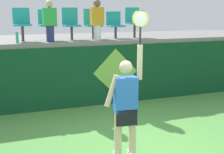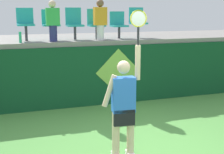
% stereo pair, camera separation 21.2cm
% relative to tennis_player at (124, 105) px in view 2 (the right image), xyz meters
% --- Properties ---
extents(court_back_wall, '(12.99, 0.20, 1.60)m').
position_rel_tennis_player_xyz_m(court_back_wall, '(0.34, 3.24, -0.15)').
color(court_back_wall, '#0F4223').
rests_on(court_back_wall, ground_plane).
extents(spectator_platform, '(12.99, 3.09, 0.12)m').
position_rel_tennis_player_xyz_m(spectator_platform, '(0.34, 4.73, 0.71)').
color(spectator_platform, gray).
rests_on(spectator_platform, court_back_wall).
extents(tennis_player, '(0.75, 0.31, 2.53)m').
position_rel_tennis_player_xyz_m(tennis_player, '(0.00, 0.00, 0.00)').
color(tennis_player, white).
rests_on(tennis_player, ground_plane).
extents(water_bottle, '(0.07, 0.07, 0.27)m').
position_rel_tennis_player_xyz_m(water_bottle, '(-1.45, 3.42, 0.90)').
color(water_bottle, '#26B272').
rests_on(water_bottle, spectator_platform).
extents(stadium_chair_0, '(0.44, 0.42, 0.86)m').
position_rel_tennis_player_xyz_m(stadium_chair_0, '(-1.27, 3.95, 1.26)').
color(stadium_chair_0, '#38383D').
rests_on(stadium_chair_0, spectator_platform).
extents(stadium_chair_1, '(0.44, 0.42, 0.82)m').
position_rel_tennis_player_xyz_m(stadium_chair_1, '(-0.61, 3.95, 1.23)').
color(stadium_chair_1, '#38383D').
rests_on(stadium_chair_1, spectator_platform).
extents(stadium_chair_2, '(0.44, 0.42, 0.87)m').
position_rel_tennis_player_xyz_m(stadium_chair_2, '(0.03, 3.95, 1.24)').
color(stadium_chair_2, '#38383D').
rests_on(stadium_chair_2, spectator_platform).
extents(stadium_chair_3, '(0.44, 0.42, 0.84)m').
position_rel_tennis_player_xyz_m(stadium_chair_3, '(0.65, 3.95, 1.22)').
color(stadium_chair_3, '#38383D').
rests_on(stadium_chair_3, spectator_platform).
extents(stadium_chair_4, '(0.44, 0.42, 0.76)m').
position_rel_tennis_player_xyz_m(stadium_chair_4, '(1.33, 3.95, 1.19)').
color(stadium_chair_4, '#38383D').
rests_on(stadium_chair_4, spectator_platform).
extents(stadium_chair_5, '(0.44, 0.42, 0.88)m').
position_rel_tennis_player_xyz_m(stadium_chair_5, '(1.92, 3.95, 1.26)').
color(stadium_chair_5, '#38383D').
rests_on(stadium_chair_5, spectator_platform).
extents(spectator_0, '(0.34, 0.20, 1.08)m').
position_rel_tennis_player_xyz_m(spectator_0, '(0.65, 3.52, 1.33)').
color(spectator_0, white).
rests_on(spectator_0, spectator_platform).
extents(spectator_1, '(0.34, 0.20, 1.04)m').
position_rel_tennis_player_xyz_m(spectator_1, '(-0.61, 3.54, 1.31)').
color(spectator_1, navy).
rests_on(spectator_1, spectator_platform).
extents(wall_signage_mount, '(1.27, 0.01, 1.52)m').
position_rel_tennis_player_xyz_m(wall_signage_mount, '(1.04, 3.13, -0.95)').
color(wall_signage_mount, '#0F4223').
rests_on(wall_signage_mount, ground_plane).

